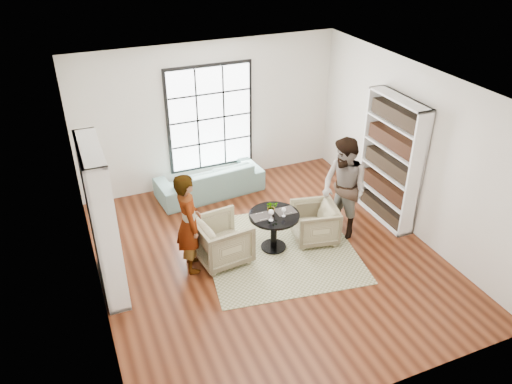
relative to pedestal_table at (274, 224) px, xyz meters
name	(u,v)px	position (x,y,z in m)	size (l,w,h in m)	color
ground	(268,257)	(-0.19, -0.20, -0.51)	(6.00, 6.00, 0.00)	brown
room_shell	(256,178)	(-0.19, 0.35, 0.75)	(6.00, 6.01, 6.00)	silver
rug	(280,249)	(0.08, -0.09, -0.50)	(2.52, 2.52, 0.01)	tan
pedestal_table	(274,224)	(0.00, 0.00, 0.00)	(0.87, 0.87, 0.69)	black
sofa	(210,180)	(-0.43, 2.25, -0.19)	(2.17, 0.85, 0.63)	slate
armchair_left	(223,240)	(-0.92, 0.04, -0.12)	(0.83, 0.85, 0.78)	#C4C18C
armchair_right	(314,223)	(0.77, -0.04, -0.16)	(0.74, 0.76, 0.69)	#C6BB8D
person_left	(189,223)	(-1.47, 0.04, 0.36)	(0.63, 0.42, 1.74)	gray
person_right	(344,189)	(1.32, -0.04, 0.42)	(0.90, 0.70, 1.85)	gray
placemat_left	(261,217)	(-0.23, 0.02, 0.19)	(0.34, 0.26, 0.01)	#2A2624
placemat_right	(285,211)	(0.22, 0.02, 0.19)	(0.34, 0.26, 0.01)	#2A2624
cutlery_left	(261,216)	(-0.23, 0.02, 0.20)	(0.14, 0.22, 0.01)	silver
cutlery_right	(285,211)	(0.22, 0.02, 0.20)	(0.14, 0.22, 0.01)	silver
wine_glass_left	(271,213)	(-0.12, -0.14, 0.34)	(0.09, 0.09, 0.21)	silver
wine_glass_right	(284,210)	(0.13, -0.11, 0.31)	(0.08, 0.08, 0.17)	silver
flower_centerpiece	(272,207)	(-0.02, 0.07, 0.30)	(0.20, 0.17, 0.22)	gray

